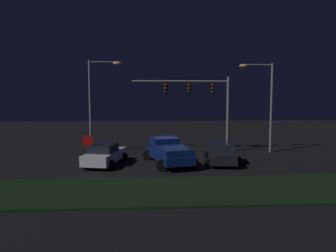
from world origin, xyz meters
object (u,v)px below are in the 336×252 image
(car_sedan, at_px, (104,155))
(car_sedan_far, at_px, (222,153))
(pickup_truck, at_px, (168,150))
(traffic_signal_gantry, at_px, (200,96))
(street_lamp_right, at_px, (264,96))
(street_lamp_left, at_px, (97,95))
(stop_sign, at_px, (88,145))

(car_sedan, relative_size, car_sedan_far, 1.01)
(pickup_truck, height_order, car_sedan_far, pickup_truck)
(car_sedan, bearing_deg, traffic_signal_gantry, -45.39)
(pickup_truck, bearing_deg, street_lamp_right, -76.84)
(pickup_truck, distance_m, street_lamp_left, 8.51)
(car_sedan_far, relative_size, street_lamp_right, 0.61)
(stop_sign, bearing_deg, street_lamp_right, 20.42)
(car_sedan_far, distance_m, traffic_signal_gantry, 6.35)
(car_sedan, bearing_deg, street_lamp_right, -59.03)
(car_sedan_far, distance_m, street_lamp_left, 11.58)
(street_lamp_left, xyz_separation_m, street_lamp_right, (14.20, -0.59, -0.10))
(pickup_truck, relative_size, street_lamp_right, 0.75)
(car_sedan, xyz_separation_m, traffic_signal_gantry, (7.50, 4.70, 4.16))
(street_lamp_left, xyz_separation_m, stop_sign, (0.25, -5.78, -3.42))
(car_sedan, relative_size, street_lamp_right, 0.61)
(car_sedan, xyz_separation_m, street_lamp_left, (-1.22, 4.91, 4.24))
(car_sedan_far, bearing_deg, street_lamp_left, 71.69)
(car_sedan, relative_size, traffic_signal_gantry, 0.56)
(traffic_signal_gantry, distance_m, street_lamp_right, 5.49)
(car_sedan, bearing_deg, street_lamp_left, 26.51)
(pickup_truck, height_order, street_lamp_left, street_lamp_left)
(car_sedan_far, xyz_separation_m, traffic_signal_gantry, (-0.85, 4.72, 4.16))
(pickup_truck, height_order, car_sedan, pickup_truck)
(pickup_truck, xyz_separation_m, car_sedan_far, (3.86, -0.04, -0.26))
(stop_sign, bearing_deg, traffic_signal_gantry, 33.31)
(street_lamp_right, height_order, stop_sign, street_lamp_right)
(pickup_truck, relative_size, street_lamp_left, 0.73)
(street_lamp_left, height_order, street_lamp_right, street_lamp_left)
(traffic_signal_gantry, bearing_deg, street_lamp_left, 178.61)
(pickup_truck, xyz_separation_m, stop_sign, (-5.47, -0.89, 0.56))
(pickup_truck, relative_size, car_sedan, 1.22)
(car_sedan, distance_m, stop_sign, 1.54)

